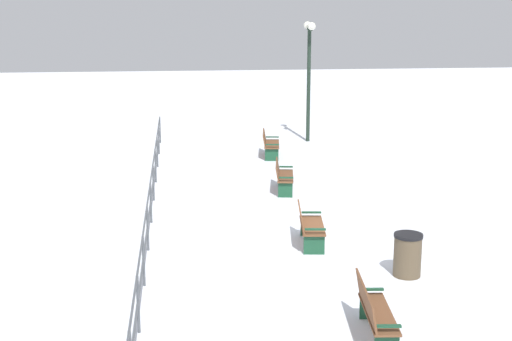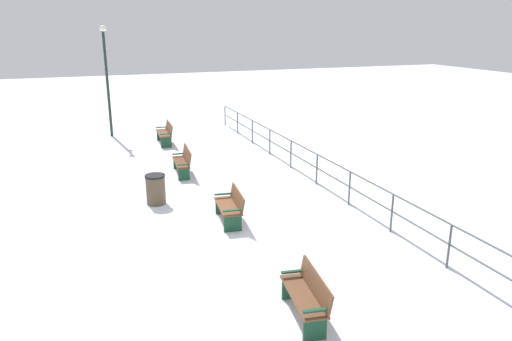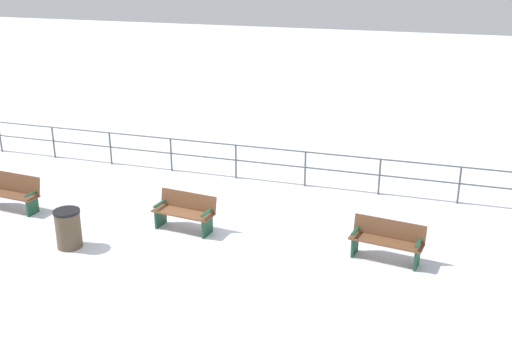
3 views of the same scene
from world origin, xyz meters
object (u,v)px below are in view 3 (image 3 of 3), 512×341
object	(u,v)px
trash_bin	(68,229)
bench_second	(11,191)
bench_fourth	(387,240)
bench_third	(185,211)

from	to	relation	value
trash_bin	bench_second	bearing A→B (deg)	-117.98
bench_second	bench_fourth	world-z (taller)	bench_second
bench_second	trash_bin	distance (m)	2.95
bench_third	bench_second	bearing A→B (deg)	-80.58
trash_bin	bench_third	bearing A→B (deg)	128.22
bench_second	bench_fourth	size ratio (longest dim) A/B	1.06
bench_second	bench_third	distance (m)	4.67
bench_third	bench_fourth	world-z (taller)	bench_third
bench_third	bench_fourth	size ratio (longest dim) A/B	0.96
bench_second	trash_bin	xyz separation A→B (m)	(1.39, 2.61, -0.04)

